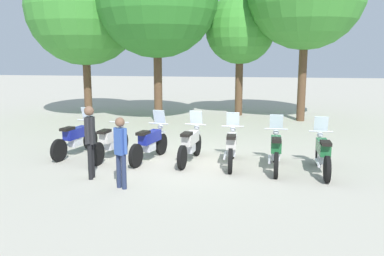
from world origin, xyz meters
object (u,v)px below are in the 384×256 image
Objects in this scene: motorcycle_2 at (150,142)px; tree_2 at (240,30)px; motorcycle_1 at (111,141)px; person_0 at (121,148)px; motorcycle_5 at (276,150)px; motorcycle_6 at (323,153)px; person_1 at (90,136)px; tree_0 at (84,8)px; motorcycle_0 at (76,138)px; motorcycle_3 at (190,144)px; motorcycle_4 at (232,146)px.

tree_2 is at bearing -0.24° from motorcycle_2.
person_0 is at bearing -148.18° from motorcycle_1.
motorcycle_1 is at bearing 86.53° from motorcycle_5.
motorcycle_1 is 1.00× the size of motorcycle_6.
motorcycle_2 is 1.21× the size of person_1.
motorcycle_1 is 9.36m from tree_0.
person_1 is 10.81m from tree_0.
tree_0 is at bearing -167.25° from tree_2.
motorcycle_0 is at bearing 69.57° from person_0.
motorcycle_0 is 1.00× the size of motorcycle_2.
motorcycle_6 is 5.08m from person_0.
motorcycle_5 is at bearing 13.26° from person_1.
motorcycle_2 reaches higher than motorcycle_1.
tree_2 is (1.03, 8.97, 3.55)m from motorcycle_3.
motorcycle_5 is (1.17, -0.25, 0.00)m from motorcycle_4.
motorcycle_0 is at bearing -70.73° from tree_0.
motorcycle_0 is at bearing 96.36° from motorcycle_2.
motorcycle_4 is 1.00× the size of motorcycle_5.
tree_2 is at bearing 15.78° from motorcycle_6.
tree_2 reaches higher than motorcycle_5.
person_0 reaches higher than motorcycle_3.
tree_2 reaches higher than motorcycle_0.
person_1 is 0.31× the size of tree_2.
motorcycle_4 is (3.49, -0.21, 0.01)m from motorcycle_1.
person_0 is at bearing -100.93° from tree_2.
motorcycle_6 is 13.17m from tree_0.
person_0 is at bearing -38.10° from person_1.
person_0 is (-1.19, -2.53, 0.43)m from motorcycle_3.
motorcycle_6 is at bearing -92.78° from motorcycle_3.
motorcycle_4 is at bearing -80.33° from motorcycle_2.
motorcycle_3 is 0.38× the size of tree_2.
motorcycle_1 is at bearing 96.04° from motorcycle_3.
motorcycle_4 is (2.32, -0.15, 0.00)m from motorcycle_2.
tree_2 reaches higher than motorcycle_2.
motorcycle_3 is 1.34× the size of person_0.
tree_2 is (4.52, 8.69, 3.55)m from motorcycle_0.
motorcycle_2 is 1.32× the size of person_0.
tree_2 is (3.18, 10.89, 3.01)m from person_1.
tree_0 reaches higher than motorcycle_4.
motorcycle_1 is 5.85m from motorcycle_6.
motorcycle_4 is 11.32m from tree_0.
person_1 is (-3.31, -1.75, 0.54)m from motorcycle_4.
motorcycle_6 is at bearing -83.79° from motorcycle_2.
motorcycle_0 is 3.65m from person_0.
motorcycle_2 is at bearing -84.87° from motorcycle_0.
tree_2 reaches higher than motorcycle_4.
tree_0 is (-5.97, 7.38, 4.49)m from motorcycle_3.
motorcycle_3 is at bearing 81.55° from motorcycle_6.
motorcycle_4 is 2.37m from motorcycle_6.
motorcycle_2 is 2.21m from person_1.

